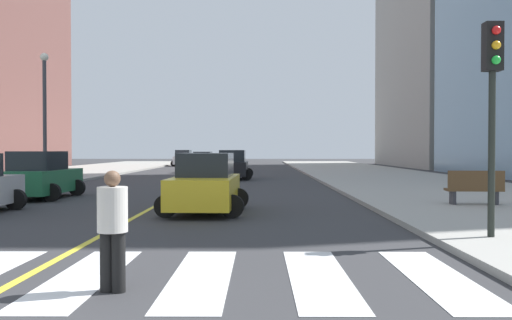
{
  "coord_description": "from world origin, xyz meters",
  "views": [
    {
      "loc": [
        3.59,
        -4.27,
        1.95
      ],
      "look_at": [
        3.4,
        26.47,
        1.36
      ],
      "focal_mm": 38.04,
      "sensor_mm": 36.0,
      "label": 1
    }
  ],
  "objects": [
    {
      "name": "pedestrian_crossing",
      "position": [
        1.58,
        3.12,
        0.92
      ],
      "size": [
        0.41,
        0.41,
        1.67
      ],
      "rotation": [
        0.0,
        0.0,
        2.95
      ],
      "color": "black",
      "rests_on": "ground"
    },
    {
      "name": "car_white_sixth",
      "position": [
        -5.33,
        59.51,
        0.89
      ],
      "size": [
        2.7,
        4.29,
        1.91
      ],
      "rotation": [
        0.0,
        0.0,
        -0.01
      ],
      "color": "silver",
      "rests_on": "ground"
    },
    {
      "name": "car_yellow_fourth",
      "position": [
        1.91,
        12.5,
        0.86
      ],
      "size": [
        2.66,
        4.18,
        1.84
      ],
      "rotation": [
        0.0,
        0.0,
        3.11
      ],
      "color": "gold",
      "rests_on": "ground"
    },
    {
      "name": "park_bench",
      "position": [
        10.65,
        13.51,
        0.69
      ],
      "size": [
        1.84,
        0.69,
        1.12
      ],
      "rotation": [
        0.0,
        0.0,
        1.5
      ],
      "color": "brown",
      "rests_on": "sidewalk_kerb_east"
    },
    {
      "name": "street_lamp",
      "position": [
        -8.03,
        24.99,
        4.32
      ],
      "size": [
        0.44,
        0.44,
        7.02
      ],
      "color": "#38383D",
      "rests_on": "sidewalk_kerb_west"
    },
    {
      "name": "car_blue_second",
      "position": [
        -1.52,
        44.98,
        0.82
      ],
      "size": [
        2.53,
        3.99,
        1.76
      ],
      "rotation": [
        0.0,
        0.0,
        -0.03
      ],
      "color": "#2D479E",
      "rests_on": "ground"
    },
    {
      "name": "parking_garage_concrete",
      "position": [
        28.6,
        58.76,
        14.14
      ],
      "size": [
        18.0,
        24.0,
        28.28
      ],
      "primitive_type": "cube",
      "color": "#9E9B93",
      "rests_on": "ground"
    },
    {
      "name": "sidewalk_kerb_east",
      "position": [
        12.2,
        20.0,
        0.07
      ],
      "size": [
        10.0,
        120.0,
        0.15
      ],
      "primitive_type": "cube",
      "color": "#9E9B93",
      "rests_on": "ground"
    },
    {
      "name": "traffic_light_near_corner",
      "position": [
        8.39,
        6.92,
        3.27
      ],
      "size": [
        0.36,
        0.41,
        4.42
      ],
      "rotation": [
        0.0,
        0.0,
        3.14
      ],
      "color": "black",
      "rests_on": "sidewalk_kerb_east"
    },
    {
      "name": "lane_divider_paint",
      "position": [
        0.0,
        40.0,
        0.01
      ],
      "size": [
        0.16,
        80.0,
        0.01
      ],
      "primitive_type": "cube",
      "color": "yellow",
      "rests_on": "ground"
    },
    {
      "name": "crosswalk_paint",
      "position": [
        0.0,
        4.0,
        0.01
      ],
      "size": [
        13.5,
        4.0,
        0.01
      ],
      "color": "silver",
      "rests_on": "ground"
    },
    {
      "name": "car_green_nearest",
      "position": [
        -5.17,
        17.31,
        0.88
      ],
      "size": [
        2.71,
        4.27,
        1.89
      ],
      "rotation": [
        0.0,
        0.0,
        -0.03
      ],
      "color": "#236B42",
      "rests_on": "ground"
    },
    {
      "name": "car_black_third",
      "position": [
        1.82,
        31.5,
        0.9
      ],
      "size": [
        2.72,
        4.32,
        1.92
      ],
      "rotation": [
        0.0,
        0.0,
        3.13
      ],
      "color": "black",
      "rests_on": "ground"
    }
  ]
}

